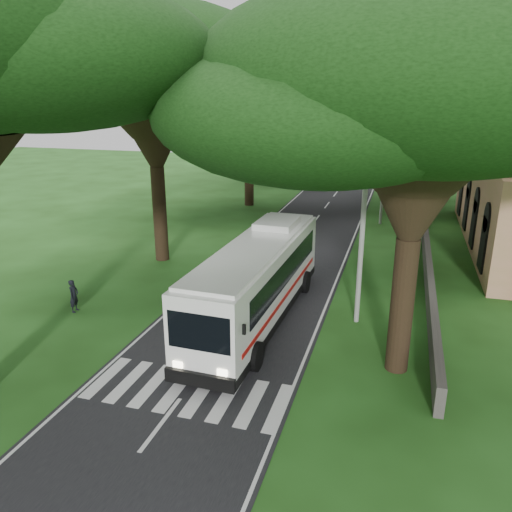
% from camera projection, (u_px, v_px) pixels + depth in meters
% --- Properties ---
extents(ground, '(140.00, 140.00, 0.00)m').
position_uv_depth(ground, '(206.00, 365.00, 20.50)').
color(ground, '#1C4112').
rests_on(ground, ground).
extents(road, '(8.00, 120.00, 0.04)m').
position_uv_depth(road, '(314.00, 222.00, 43.26)').
color(road, black).
rests_on(road, ground).
extents(crosswalk, '(8.00, 3.00, 0.01)m').
position_uv_depth(crosswalk, '(186.00, 392.00, 18.68)').
color(crosswalk, silver).
rests_on(crosswalk, ground).
extents(property_wall, '(0.35, 50.00, 1.20)m').
position_uv_depth(property_wall, '(424.00, 226.00, 39.72)').
color(property_wall, '#383533').
rests_on(property_wall, ground).
extents(pole_near, '(1.60, 0.24, 8.00)m').
position_uv_depth(pole_near, '(362.00, 239.00, 23.17)').
color(pole_near, gray).
rests_on(pole_near, ground).
extents(pole_mid, '(1.60, 0.24, 8.00)m').
position_uv_depth(pole_mid, '(384.00, 175.00, 41.38)').
color(pole_mid, gray).
rests_on(pole_mid, ground).
extents(pole_far, '(1.60, 0.24, 8.00)m').
position_uv_depth(pole_far, '(393.00, 150.00, 59.59)').
color(pole_far, gray).
rests_on(pole_far, ground).
extents(tree_l_mida, '(15.03, 15.03, 15.90)m').
position_uv_depth(tree_l_mida, '(150.00, 59.00, 29.68)').
color(tree_l_mida, black).
rests_on(tree_l_mida, ground).
extents(tree_l_midb, '(15.20, 15.20, 14.20)m').
position_uv_depth(tree_l_midb, '(249.00, 90.00, 46.46)').
color(tree_l_midb, black).
rests_on(tree_l_midb, ground).
extents(tree_l_far, '(12.97, 12.97, 14.77)m').
position_uv_depth(tree_l_far, '(284.00, 83.00, 62.83)').
color(tree_l_far, black).
rests_on(tree_l_far, ground).
extents(tree_r_near, '(15.78, 15.78, 14.52)m').
position_uv_depth(tree_r_near, '(424.00, 79.00, 16.83)').
color(tree_r_near, black).
rests_on(tree_r_near, ground).
extents(tree_r_mida, '(15.30, 15.30, 15.50)m').
position_uv_depth(tree_r_mida, '(428.00, 69.00, 32.76)').
color(tree_r_mida, black).
rests_on(tree_r_mida, ground).
extents(tree_r_midb, '(15.50, 15.50, 14.86)m').
position_uv_depth(tree_r_midb, '(417.00, 84.00, 49.49)').
color(tree_r_midb, black).
rests_on(tree_r_midb, ground).
extents(tree_r_far, '(14.15, 14.15, 13.51)m').
position_uv_depth(tree_r_far, '(423.00, 95.00, 65.94)').
color(tree_r_far, black).
rests_on(tree_r_far, ground).
extents(coach_bus, '(3.51, 13.49, 3.95)m').
position_uv_depth(coach_bus, '(258.00, 279.00, 24.02)').
color(coach_bus, white).
rests_on(coach_bus, ground).
extents(distant_car_a, '(2.00, 4.21, 1.39)m').
position_uv_depth(distant_car_a, '(315.00, 180.00, 59.38)').
color(distant_car_a, '#AFB0B4').
rests_on(distant_car_a, road).
extents(distant_car_b, '(2.81, 4.73, 1.47)m').
position_uv_depth(distant_car_b, '(325.00, 171.00, 66.19)').
color(distant_car_b, navy).
rests_on(distant_car_b, road).
extents(distant_car_c, '(2.71, 4.87, 1.33)m').
position_uv_depth(distant_car_c, '(359.00, 166.00, 71.25)').
color(distant_car_c, maroon).
rests_on(distant_car_c, road).
extents(pedestrian, '(0.45, 0.65, 1.70)m').
position_uv_depth(pedestrian, '(74.00, 296.00, 25.33)').
color(pedestrian, black).
rests_on(pedestrian, ground).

